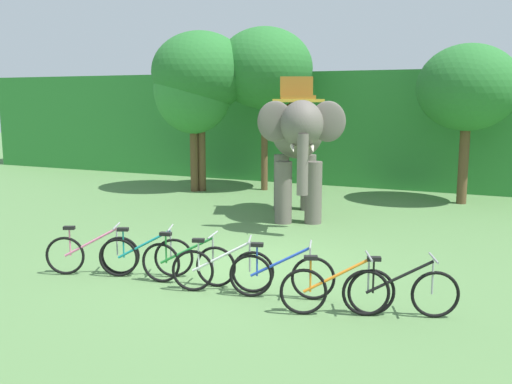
# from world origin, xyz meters

# --- Properties ---
(ground_plane) EXTENTS (80.00, 80.00, 0.00)m
(ground_plane) POSITION_xyz_m (0.00, 0.00, 0.00)
(ground_plane) COLOR #567F47
(foliage_hedge) EXTENTS (36.00, 6.00, 4.16)m
(foliage_hedge) POSITION_xyz_m (0.00, 13.69, 2.08)
(foliage_hedge) COLOR #338438
(foliage_hedge) RESTS_ON ground
(tree_far_left) EXTENTS (2.65, 2.65, 4.96)m
(tree_far_left) POSITION_xyz_m (-5.39, 7.53, 3.46)
(tree_far_left) COLOR brown
(tree_far_left) RESTS_ON ground
(tree_far_right) EXTENTS (3.30, 3.30, 5.44)m
(tree_far_right) POSITION_xyz_m (-5.20, 7.72, 4.04)
(tree_far_right) COLOR brown
(tree_far_right) RESTS_ON ground
(tree_right) EXTENTS (3.28, 3.28, 5.59)m
(tree_right) POSITION_xyz_m (-3.28, 8.77, 4.19)
(tree_right) COLOR brown
(tree_right) RESTS_ON ground
(tree_center_right) EXTENTS (3.00, 3.00, 4.80)m
(tree_center_right) POSITION_xyz_m (3.28, 8.83, 3.49)
(tree_center_right) COLOR brown
(tree_center_right) RESTS_ON ground
(elephant) EXTENTS (2.93, 4.18, 3.78)m
(elephant) POSITION_xyz_m (-0.56, 4.66, 2.20)
(elephant) COLOR #665E56
(elephant) RESTS_ON ground
(bike_pink) EXTENTS (1.57, 0.82, 0.92)m
(bike_pink) POSITION_xyz_m (-2.26, -1.50, 0.39)
(bike_pink) COLOR black
(bike_pink) RESTS_ON ground
(bike_teal) EXTENTS (1.59, 0.78, 0.92)m
(bike_teal) POSITION_xyz_m (-1.29, -1.21, 0.39)
(bike_teal) COLOR black
(bike_teal) RESTS_ON ground
(bike_green) EXTENTS (1.69, 0.53, 0.92)m
(bike_green) POSITION_xyz_m (-0.38, -1.28, 0.39)
(bike_green) COLOR black
(bike_green) RESTS_ON ground
(bike_white) EXTENTS (1.62, 0.72, 0.92)m
(bike_white) POSITION_xyz_m (0.34, -1.37, 0.39)
(bike_white) COLOR black
(bike_white) RESTS_ON ground
(bike_blue) EXTENTS (1.65, 0.65, 0.92)m
(bike_blue) POSITION_xyz_m (1.34, -1.25, 0.39)
(bike_blue) COLOR black
(bike_blue) RESTS_ON ground
(bike_orange) EXTENTS (1.60, 0.77, 0.92)m
(bike_orange) POSITION_xyz_m (2.36, -1.58, 0.39)
(bike_orange) COLOR black
(bike_orange) RESTS_ON ground
(bike_black) EXTENTS (1.62, 0.72, 0.92)m
(bike_black) POSITION_xyz_m (3.22, -1.27, 0.39)
(bike_black) COLOR black
(bike_black) RESTS_ON ground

